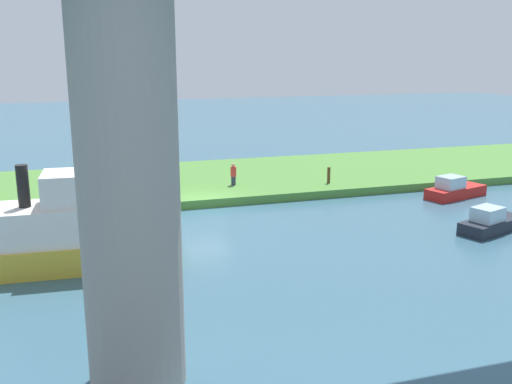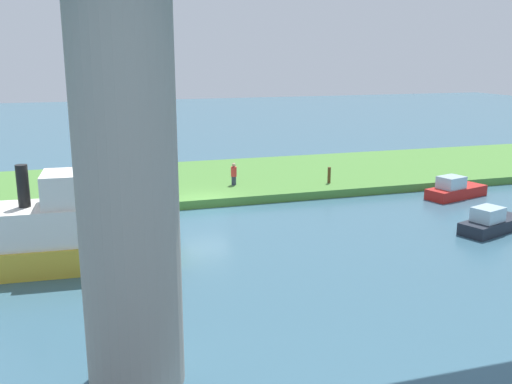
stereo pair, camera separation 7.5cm
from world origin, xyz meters
name	(u,v)px [view 1 (the left image)]	position (x,y,z in m)	size (l,w,h in m)	color
ground_plane	(206,208)	(0.00, 0.00, 0.00)	(160.00, 160.00, 0.00)	#386075
grassy_bank	(186,182)	(0.00, -6.00, 0.25)	(80.00, 12.00, 0.50)	#4C8438
bridge_pylon	(128,181)	(5.53, 16.62, 5.44)	(2.50, 2.50, 10.89)	#9E998E
person_on_bank	(233,174)	(-2.48, -3.17, 1.20)	(0.37, 0.37, 1.39)	#2D334C
mooring_post	(329,175)	(-8.38, -1.91, 1.01)	(0.20, 0.20, 1.02)	brown
houseboat_blue	(79,228)	(6.82, 7.22, 1.59)	(8.56, 3.33, 4.29)	gold
skiff_small	(454,190)	(-14.91, 2.00, 0.48)	(4.31, 2.52, 1.35)	red
riverboat_paddlewheel	(491,222)	(-12.38, 8.40, 0.46)	(4.11, 2.58, 1.29)	#1E232D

